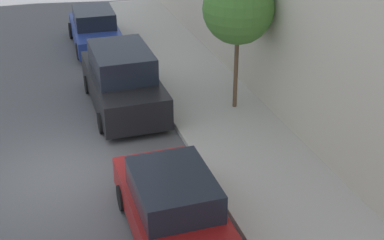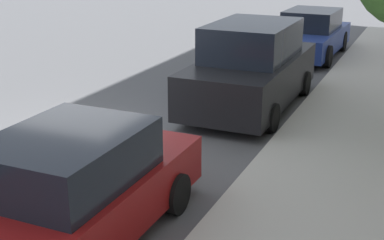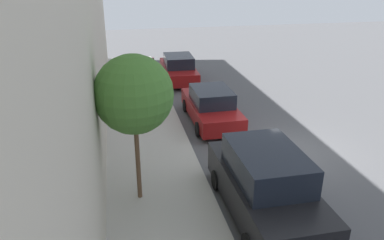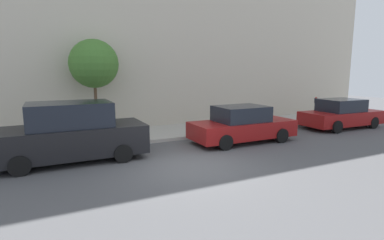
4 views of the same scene
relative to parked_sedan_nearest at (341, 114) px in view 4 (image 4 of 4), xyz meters
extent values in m
plane|color=#515154|center=(-2.44, 9.94, -0.73)|extent=(60.00, 60.00, 0.00)
cube|color=#B2ADA3|center=(2.62, 9.94, -0.65)|extent=(3.12, 32.00, 0.15)
cube|color=maroon|center=(0.00, -0.03, -0.17)|extent=(1.93, 4.55, 0.68)
cube|color=black|center=(0.00, 0.07, 0.49)|extent=(1.64, 2.14, 0.64)
cylinder|color=black|center=(-0.85, 1.37, -0.42)|extent=(0.22, 0.62, 0.62)
cylinder|color=black|center=(0.85, 1.37, -0.42)|extent=(0.22, 0.62, 0.62)
cylinder|color=black|center=(-0.85, -1.42, -0.42)|extent=(0.22, 0.62, 0.62)
cylinder|color=black|center=(0.85, -1.42, -0.42)|extent=(0.22, 0.62, 0.62)
cube|color=maroon|center=(-0.32, 6.55, -0.17)|extent=(1.83, 4.51, 0.68)
cube|color=black|center=(-0.32, 6.65, 0.49)|extent=(1.60, 2.11, 0.64)
cylinder|color=black|center=(-1.17, 7.95, -0.42)|extent=(0.22, 0.61, 0.61)
cylinder|color=black|center=(0.53, 7.95, -0.42)|extent=(0.22, 0.61, 0.61)
cylinder|color=black|center=(-1.17, 5.16, -0.42)|extent=(0.22, 0.61, 0.61)
cylinder|color=black|center=(0.53, 5.16, -0.42)|extent=(0.22, 0.61, 0.61)
cube|color=black|center=(-0.10, 13.31, -0.03)|extent=(1.99, 4.81, 0.96)
cube|color=black|center=(-0.10, 13.31, 0.85)|extent=(1.74, 2.61, 0.80)
cylinder|color=black|center=(-1.03, 14.80, -0.42)|extent=(0.22, 0.61, 0.61)
cylinder|color=black|center=(0.83, 14.80, -0.42)|extent=(0.22, 0.61, 0.61)
cylinder|color=black|center=(-1.03, 11.82, -0.42)|extent=(0.22, 0.61, 0.61)
cylinder|color=black|center=(0.83, 11.82, -0.42)|extent=(0.22, 0.61, 0.61)
cylinder|color=#ADADB2|center=(1.51, 0.23, -0.05)|extent=(0.07, 0.07, 1.05)
cube|color=#2D2D33|center=(1.51, 0.23, 0.62)|extent=(0.11, 0.15, 0.28)
cube|color=red|center=(1.51, 0.23, 0.78)|extent=(0.04, 0.09, 0.05)
cylinder|color=brown|center=(3.21, 12.01, 0.71)|extent=(0.13, 0.13, 2.58)
sphere|color=#42752D|center=(3.21, 12.01, 2.59)|extent=(2.12, 2.12, 2.12)
camera|label=1|loc=(-2.72, -2.20, 6.80)|focal=50.00mm
camera|label=2|loc=(3.58, 1.72, 3.07)|focal=50.00mm
camera|label=3|loc=(3.58, 21.40, 5.72)|focal=35.00mm
camera|label=4|loc=(-10.63, 13.95, 2.26)|focal=28.00mm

